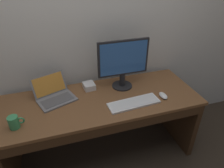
# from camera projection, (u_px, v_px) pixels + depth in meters

# --- Properties ---
(ground_plane) EXTENTS (14.00, 14.00, 0.00)m
(ground_plane) POSITION_uv_depth(u_px,v_px,m) (103.00, 152.00, 2.23)
(ground_plane) COLOR #382D23
(desk) EXTENTS (1.78, 0.67, 0.71)m
(desk) POSITION_uv_depth(u_px,v_px,m) (102.00, 118.00, 1.96)
(desk) COLOR brown
(desk) RESTS_ON ground
(laptop_space_gray) EXTENTS (0.39, 0.38, 0.19)m
(laptop_space_gray) POSITION_uv_depth(u_px,v_px,m) (55.00, 96.00, 1.84)
(laptop_space_gray) COLOR slate
(laptop_space_gray) RESTS_ON desk
(external_monitor) EXTENTS (0.48, 0.20, 0.48)m
(external_monitor) POSITION_uv_depth(u_px,v_px,m) (123.00, 62.00, 1.90)
(external_monitor) COLOR black
(external_monitor) RESTS_ON desk
(wired_keyboard) EXTENTS (0.47, 0.18, 0.02)m
(wired_keyboard) POSITION_uv_depth(u_px,v_px,m) (134.00, 103.00, 1.79)
(wired_keyboard) COLOR white
(wired_keyboard) RESTS_ON desk
(computer_mouse) EXTENTS (0.06, 0.11, 0.03)m
(computer_mouse) POSITION_uv_depth(u_px,v_px,m) (163.00, 96.00, 1.88)
(computer_mouse) COLOR white
(computer_mouse) RESTS_ON desk
(external_drive_box) EXTENTS (0.11, 0.13, 0.06)m
(external_drive_box) POSITION_uv_depth(u_px,v_px,m) (89.00, 86.00, 1.99)
(external_drive_box) COLOR silver
(external_drive_box) RESTS_ON desk
(coffee_mug) EXTENTS (0.12, 0.08, 0.10)m
(coffee_mug) POSITION_uv_depth(u_px,v_px,m) (14.00, 122.00, 1.52)
(coffee_mug) COLOR #388E56
(coffee_mug) RESTS_ON desk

